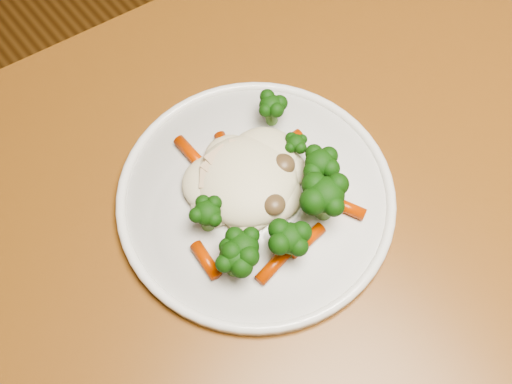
% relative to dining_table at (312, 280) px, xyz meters
% --- Properties ---
extents(dining_table, '(1.16, 0.85, 0.75)m').
position_rel_dining_table_xyz_m(dining_table, '(0.00, 0.00, 0.00)').
color(dining_table, brown).
rests_on(dining_table, ground).
extents(plate, '(0.27, 0.27, 0.01)m').
position_rel_dining_table_xyz_m(plate, '(-0.02, 0.07, 0.12)').
color(plate, white).
rests_on(plate, dining_table).
extents(meal, '(0.17, 0.19, 0.05)m').
position_rel_dining_table_xyz_m(meal, '(-0.02, 0.06, 0.14)').
color(meal, beige).
rests_on(meal, plate).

